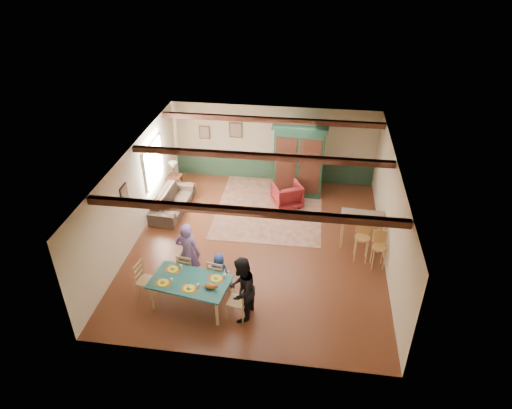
# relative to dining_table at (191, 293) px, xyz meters

# --- Properties ---
(floor) EXTENTS (8.00, 8.00, 0.00)m
(floor) POSITION_rel_dining_table_xyz_m (1.24, 2.59, -0.38)
(floor) COLOR #4F2416
(floor) RESTS_ON ground
(wall_back) EXTENTS (7.00, 0.02, 2.70)m
(wall_back) POSITION_rel_dining_table_xyz_m (1.24, 6.59, 0.97)
(wall_back) COLOR beige
(wall_back) RESTS_ON floor
(wall_left) EXTENTS (0.02, 8.00, 2.70)m
(wall_left) POSITION_rel_dining_table_xyz_m (-2.26, 2.59, 0.97)
(wall_left) COLOR beige
(wall_left) RESTS_ON floor
(wall_right) EXTENTS (0.02, 8.00, 2.70)m
(wall_right) POSITION_rel_dining_table_xyz_m (4.74, 2.59, 0.97)
(wall_right) COLOR beige
(wall_right) RESTS_ON floor
(ceiling) EXTENTS (7.00, 8.00, 0.02)m
(ceiling) POSITION_rel_dining_table_xyz_m (1.24, 2.59, 2.32)
(ceiling) COLOR silver
(ceiling) RESTS_ON wall_back
(wainscot_back) EXTENTS (6.95, 0.03, 0.90)m
(wainscot_back) POSITION_rel_dining_table_xyz_m (1.24, 6.57, 0.07)
(wainscot_back) COLOR #1D3626
(wainscot_back) RESTS_ON floor
(ceiling_beam_front) EXTENTS (6.95, 0.16, 0.16)m
(ceiling_beam_front) POSITION_rel_dining_table_xyz_m (1.24, 0.29, 2.23)
(ceiling_beam_front) COLOR black
(ceiling_beam_front) RESTS_ON ceiling
(ceiling_beam_mid) EXTENTS (6.95, 0.16, 0.16)m
(ceiling_beam_mid) POSITION_rel_dining_table_xyz_m (1.24, 2.99, 2.23)
(ceiling_beam_mid) COLOR black
(ceiling_beam_mid) RESTS_ON ceiling
(ceiling_beam_back) EXTENTS (6.95, 0.16, 0.16)m
(ceiling_beam_back) POSITION_rel_dining_table_xyz_m (1.24, 5.59, 2.23)
(ceiling_beam_back) COLOR black
(ceiling_beam_back) RESTS_ON ceiling
(window_left) EXTENTS (0.06, 1.60, 1.30)m
(window_left) POSITION_rel_dining_table_xyz_m (-2.23, 4.29, 1.17)
(window_left) COLOR white
(window_left) RESTS_ON wall_left
(picture_left_wall) EXTENTS (0.04, 0.42, 0.52)m
(picture_left_wall) POSITION_rel_dining_table_xyz_m (-2.23, 1.99, 1.37)
(picture_left_wall) COLOR #9D8F72
(picture_left_wall) RESTS_ON wall_left
(picture_back_a) EXTENTS (0.45, 0.04, 0.55)m
(picture_back_a) POSITION_rel_dining_table_xyz_m (-0.06, 6.56, 1.42)
(picture_back_a) COLOR #9D8F72
(picture_back_a) RESTS_ON wall_back
(picture_back_b) EXTENTS (0.38, 0.04, 0.48)m
(picture_back_b) POSITION_rel_dining_table_xyz_m (-1.16, 6.56, 1.27)
(picture_back_b) COLOR #9D8F72
(picture_back_b) RESTS_ON wall_back
(dining_table) EXTENTS (1.96, 1.30, 0.76)m
(dining_table) POSITION_rel_dining_table_xyz_m (0.00, 0.00, 0.00)
(dining_table) COLOR #1C5B56
(dining_table) RESTS_ON floor
(dining_chair_far_left) EXTENTS (0.49, 0.51, 0.96)m
(dining_chair_far_left) POSITION_rel_dining_table_xyz_m (-0.28, 0.79, 0.10)
(dining_chair_far_left) COLOR tan
(dining_chair_far_left) RESTS_ON floor
(dining_chair_far_right) EXTENTS (0.49, 0.51, 0.96)m
(dining_chair_far_right) POSITION_rel_dining_table_xyz_m (0.52, 0.65, 0.10)
(dining_chair_far_right) COLOR tan
(dining_chair_far_right) RESTS_ON floor
(dining_chair_end_left) EXTENTS (0.51, 0.49, 0.96)m
(dining_chair_end_left) POSITION_rel_dining_table_xyz_m (-1.15, 0.19, 0.10)
(dining_chair_end_left) COLOR tan
(dining_chair_end_left) RESTS_ON floor
(dining_chair_end_right) EXTENTS (0.51, 0.49, 0.96)m
(dining_chair_end_right) POSITION_rel_dining_table_xyz_m (1.15, -0.19, 0.10)
(dining_chair_end_right) COLOR tan
(dining_chair_end_right) RESTS_ON floor
(person_man) EXTENTS (0.70, 0.52, 1.75)m
(person_man) POSITION_rel_dining_table_xyz_m (-0.27, 0.87, 0.49)
(person_man) COLOR #735693
(person_man) RESTS_ON floor
(person_woman) EXTENTS (0.76, 0.90, 1.67)m
(person_woman) POSITION_rel_dining_table_xyz_m (1.25, -0.21, 0.46)
(person_woman) COLOR black
(person_woman) RESTS_ON floor
(person_child) EXTENTS (0.54, 0.40, 1.02)m
(person_child) POSITION_rel_dining_table_xyz_m (0.53, 0.73, 0.13)
(person_child) COLOR navy
(person_child) RESTS_ON floor
(cat) EXTENTS (0.38, 0.20, 0.18)m
(cat) POSITION_rel_dining_table_xyz_m (0.53, -0.19, 0.47)
(cat) COLOR orange
(cat) RESTS_ON dining_table
(place_setting_near_left) EXTENTS (0.45, 0.37, 0.11)m
(place_setting_near_left) POSITION_rel_dining_table_xyz_m (-0.59, -0.16, 0.43)
(place_setting_near_left) COLOR yellow
(place_setting_near_left) RESTS_ON dining_table
(place_setting_near_center) EXTENTS (0.45, 0.37, 0.11)m
(place_setting_near_center) POSITION_rel_dining_table_xyz_m (0.06, -0.27, 0.43)
(place_setting_near_center) COLOR yellow
(place_setting_near_center) RESTS_ON dining_table
(place_setting_far_left) EXTENTS (0.45, 0.37, 0.11)m
(place_setting_far_left) POSITION_rel_dining_table_xyz_m (-0.51, 0.34, 0.43)
(place_setting_far_left) COLOR yellow
(place_setting_far_left) RESTS_ON dining_table
(place_setting_far_right) EXTENTS (0.45, 0.37, 0.11)m
(place_setting_far_right) POSITION_rel_dining_table_xyz_m (0.59, 0.16, 0.43)
(place_setting_far_right) COLOR yellow
(place_setting_far_right) RESTS_ON dining_table
(area_rug) EXTENTS (3.36, 3.97, 0.01)m
(area_rug) POSITION_rel_dining_table_xyz_m (1.35, 4.62, -0.37)
(area_rug) COLOR tan
(area_rug) RESTS_ON floor
(armoire) EXTENTS (1.78, 0.80, 2.47)m
(armoire) POSITION_rel_dining_table_xyz_m (2.17, 5.69, 0.85)
(armoire) COLOR #163726
(armoire) RESTS_ON floor
(armchair) EXTENTS (1.13, 1.14, 0.79)m
(armchair) POSITION_rel_dining_table_xyz_m (1.88, 4.87, 0.01)
(armchair) COLOR #4F0F14
(armchair) RESTS_ON floor
(sofa) EXTENTS (0.96, 2.20, 0.63)m
(sofa) POSITION_rel_dining_table_xyz_m (-1.69, 4.07, -0.06)
(sofa) COLOR #392C23
(sofa) RESTS_ON floor
(end_table) EXTENTS (0.47, 0.47, 0.56)m
(end_table) POSITION_rel_dining_table_xyz_m (-1.97, 5.28, -0.10)
(end_table) COLOR black
(end_table) RESTS_ON floor
(table_lamp) EXTENTS (0.29, 0.29, 0.51)m
(table_lamp) POSITION_rel_dining_table_xyz_m (-1.97, 5.28, 0.44)
(table_lamp) COLOR beige
(table_lamp) RESTS_ON end_table
(counter_table) EXTENTS (1.21, 0.74, 0.98)m
(counter_table) POSITION_rel_dining_table_xyz_m (4.10, 3.00, 0.11)
(counter_table) COLOR tan
(counter_table) RESTS_ON floor
(bar_stool_left) EXTENTS (0.43, 0.47, 1.16)m
(bar_stool_left) POSITION_rel_dining_table_xyz_m (4.08, 2.34, 0.20)
(bar_stool_left) COLOR tan
(bar_stool_left) RESTS_ON floor
(bar_stool_right) EXTENTS (0.39, 0.43, 1.06)m
(bar_stool_right) POSITION_rel_dining_table_xyz_m (4.51, 2.08, 0.15)
(bar_stool_right) COLOR tan
(bar_stool_right) RESTS_ON floor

